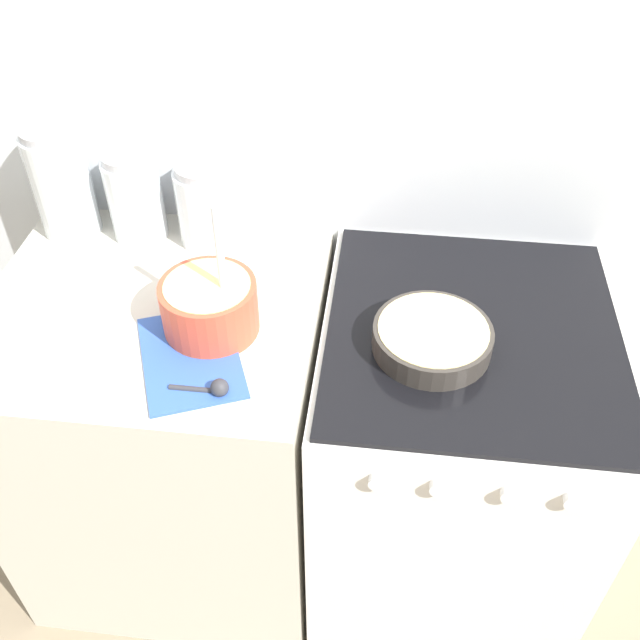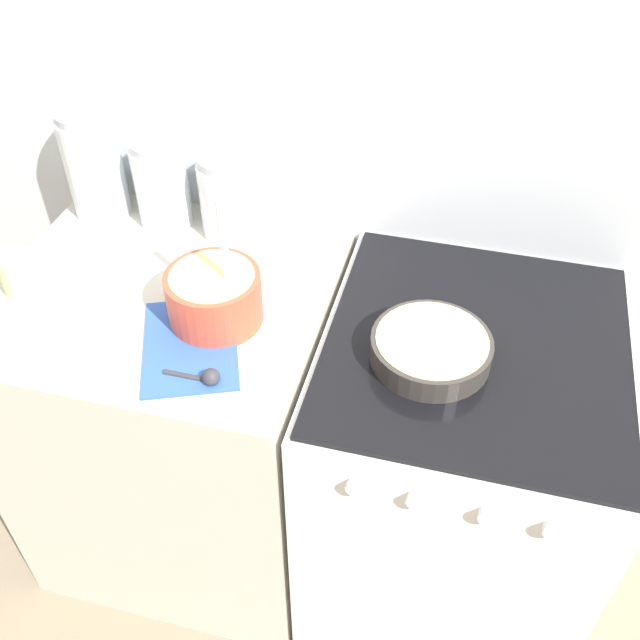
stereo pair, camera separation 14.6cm
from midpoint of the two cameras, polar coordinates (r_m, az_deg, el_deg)
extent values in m
cube|color=silver|center=(1.69, -1.27, 15.67)|extent=(4.49, 0.05, 2.40)
cube|color=beige|center=(1.96, -13.46, -9.04)|extent=(0.75, 0.69, 0.93)
cube|color=white|center=(1.88, 7.95, -11.32)|extent=(0.64, 0.69, 0.91)
cube|color=black|center=(1.53, 9.56, -0.99)|extent=(0.62, 0.67, 0.01)
cylinder|color=white|center=(1.35, 1.60, -12.98)|extent=(0.04, 0.02, 0.04)
cylinder|color=white|center=(1.35, 6.49, -13.37)|extent=(0.04, 0.02, 0.04)
cylinder|color=white|center=(1.36, 12.05, -13.70)|extent=(0.04, 0.02, 0.04)
cylinder|color=white|center=(1.38, 16.81, -13.88)|extent=(0.04, 0.02, 0.04)
cylinder|color=#D84C33|center=(1.50, -11.58, 0.89)|extent=(0.20, 0.20, 0.12)
cylinder|color=#EFDB8C|center=(1.48, -11.72, 1.71)|extent=(0.18, 0.18, 0.06)
cylinder|color=white|center=(1.43, -10.80, 3.98)|extent=(0.02, 0.02, 0.29)
cylinder|color=#38332D|center=(1.46, 6.16, -1.62)|extent=(0.24, 0.24, 0.05)
cylinder|color=#EFDB8C|center=(1.45, 6.17, -1.45)|extent=(0.23, 0.23, 0.05)
cylinder|color=silver|center=(1.86, -22.11, 9.90)|extent=(0.14, 0.14, 0.25)
cylinder|color=tan|center=(1.88, -21.71, 8.61)|extent=(0.12, 0.12, 0.15)
cylinder|color=#B2B2B7|center=(1.79, -23.25, 13.57)|extent=(0.13, 0.13, 0.02)
cylinder|color=silver|center=(1.80, -16.86, 9.17)|extent=(0.13, 0.13, 0.20)
cylinder|color=olive|center=(1.82, -16.61, 8.10)|extent=(0.11, 0.11, 0.12)
cylinder|color=#B2B2B7|center=(1.74, -17.59, 12.22)|extent=(0.12, 0.12, 0.02)
cylinder|color=silver|center=(1.74, -11.39, 8.80)|extent=(0.15, 0.15, 0.19)
cylinder|color=white|center=(1.76, -11.23, 7.79)|extent=(0.13, 0.13, 0.11)
cylinder|color=#B2B2B7|center=(1.69, -11.87, 11.73)|extent=(0.13, 0.13, 0.02)
cube|color=#3359B2|center=(1.48, -13.09, -3.02)|extent=(0.28, 0.33, 0.01)
cylinder|color=#333338|center=(1.42, -13.14, -5.57)|extent=(0.09, 0.01, 0.01)
sphere|color=#333338|center=(1.39, -11.03, -5.48)|extent=(0.04, 0.04, 0.04)
camera|label=1|loc=(0.07, -92.87, -2.60)|focal=40.00mm
camera|label=2|loc=(0.07, 87.13, 2.60)|focal=40.00mm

